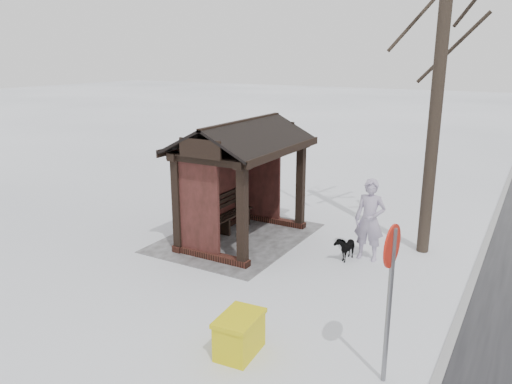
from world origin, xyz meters
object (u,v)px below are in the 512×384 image
Objects in this scene: bus_shelter at (237,157)px; grit_bin at (239,334)px; dog at (345,247)px; road_sign at (390,271)px; pedestrian at (370,220)px.

bus_shelter is 3.99× the size of grit_bin.
dog is 0.29× the size of road_sign.
road_sign is (4.27, 1.60, 0.77)m from pedestrian.
road_sign is at bearing -70.84° from pedestrian.
road_sign reaches higher than pedestrian.
grit_bin is at bearing 32.21° from bus_shelter.
pedestrian is 0.79× the size of road_sign.
bus_shelter is 1.49× the size of road_sign.
dog is at bearing 173.87° from grit_bin.
bus_shelter is 1.87× the size of pedestrian.
pedestrian is 2.76× the size of dog.
pedestrian is at bearing -155.56° from road_sign.
bus_shelter is at bearing -152.36° from grit_bin.
grit_bin is (4.49, -0.12, 0.04)m from dog.
road_sign reaches higher than grit_bin.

